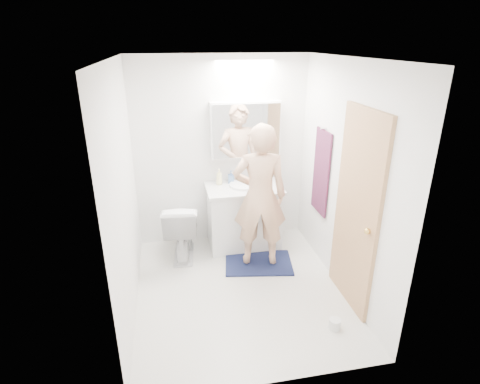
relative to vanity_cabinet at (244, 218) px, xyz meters
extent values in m
plane|color=silver|center=(-0.24, -0.96, -0.39)|extent=(2.50, 2.50, 0.00)
plane|color=white|center=(-0.24, -0.96, 2.01)|extent=(2.50, 2.50, 0.00)
plane|color=white|center=(-0.24, 0.29, 0.81)|extent=(2.50, 0.00, 2.50)
plane|color=white|center=(-0.24, -2.21, 0.81)|extent=(2.50, 0.00, 2.50)
plane|color=white|center=(-1.34, -0.96, 0.81)|extent=(0.00, 2.50, 2.50)
plane|color=white|center=(0.86, -0.96, 0.81)|extent=(0.00, 2.50, 2.50)
cube|color=white|center=(0.00, 0.00, 0.00)|extent=(0.90, 0.55, 0.78)
cube|color=silver|center=(0.00, 0.00, 0.41)|extent=(0.95, 0.58, 0.04)
cylinder|color=white|center=(0.00, 0.03, 0.45)|extent=(0.36, 0.36, 0.03)
cylinder|color=silver|center=(0.00, 0.22, 0.51)|extent=(0.02, 0.02, 0.16)
cube|color=white|center=(0.06, 0.21, 1.11)|extent=(0.88, 0.14, 0.70)
cube|color=silver|center=(0.06, 0.13, 1.11)|extent=(0.84, 0.01, 0.66)
imported|color=white|center=(-0.81, -0.11, -0.02)|extent=(0.48, 0.76, 0.74)
cube|color=#152544|center=(0.08, -0.51, -0.38)|extent=(0.88, 0.67, 0.02)
imported|color=tan|center=(0.08, -0.51, 0.50)|extent=(0.67, 0.50, 1.69)
cube|color=tan|center=(0.84, -1.31, 0.61)|extent=(0.04, 0.80, 2.00)
sphere|color=gold|center=(0.80, -1.61, 0.56)|extent=(0.06, 0.06, 0.06)
cube|color=#13203B|center=(0.84, -0.41, 0.71)|extent=(0.02, 0.42, 1.00)
cylinder|color=silver|center=(0.82, -0.41, 1.23)|extent=(0.07, 0.02, 0.02)
imported|color=#F2E99D|center=(-0.29, 0.15, 0.53)|extent=(0.08, 0.09, 0.21)
imported|color=#4E73A8|center=(-0.13, 0.18, 0.51)|extent=(0.08, 0.09, 0.16)
imported|color=#3E64BA|center=(0.24, 0.16, 0.47)|extent=(0.10, 0.10, 0.09)
cylinder|color=silver|center=(0.53, -1.73, -0.34)|extent=(0.11, 0.11, 0.10)
camera|label=1|loc=(-0.90, -4.37, 2.16)|focal=28.49mm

